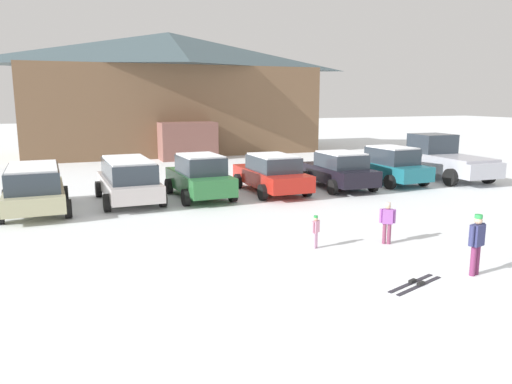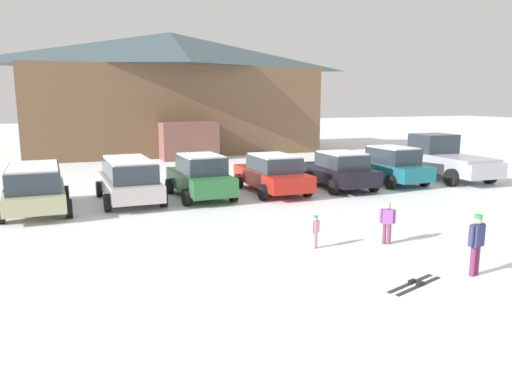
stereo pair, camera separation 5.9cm
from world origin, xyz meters
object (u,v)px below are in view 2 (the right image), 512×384
object	(u,v)px
ski_lodge	(172,92)
skier_teen_in_navy_coat	(476,241)
parked_beige_suv	(35,187)
pair_of_skis	(415,284)
parked_silver_wagon	(129,179)
skier_child_in_pink_snowsuit	(315,230)
parked_red_sedan	(272,173)
parked_black_sedan	(340,170)
skier_child_in_purple_jacket	(387,221)
parked_teal_hatchback	(391,165)
pickup_truck	(444,159)
parked_green_coupe	(200,176)

from	to	relation	value
ski_lodge	skier_teen_in_navy_coat	xyz separation A→B (m)	(0.25, -28.53, -3.53)
ski_lodge	parked_beige_suv	distance (m)	20.31
pair_of_skis	parked_silver_wagon	bearing A→B (deg)	111.25
parked_beige_suv	parked_silver_wagon	bearing A→B (deg)	9.32
skier_child_in_pink_snowsuit	parked_beige_suv	bearing A→B (deg)	132.91
parked_red_sedan	skier_teen_in_navy_coat	size ratio (longest dim) A/B	3.32
parked_silver_wagon	parked_black_sedan	world-z (taller)	parked_silver_wagon
parked_red_sedan	parked_black_sedan	world-z (taller)	same
parked_red_sedan	parked_black_sedan	size ratio (longest dim) A/B	1.13
skier_teen_in_navy_coat	skier_child_in_purple_jacket	distance (m)	2.81
parked_teal_hatchback	skier_child_in_pink_snowsuit	xyz separation A→B (m)	(-8.22, -7.65, -0.36)
parked_beige_suv	pickup_truck	size ratio (longest dim) A/B	0.80
parked_red_sedan	pickup_truck	bearing A→B (deg)	0.81
pickup_truck	skier_child_in_pink_snowsuit	bearing A→B (deg)	-145.85
pair_of_skis	skier_child_in_pink_snowsuit	bearing A→B (deg)	102.32
pickup_truck	skier_teen_in_navy_coat	bearing A→B (deg)	-129.92
parked_beige_suv	pair_of_skis	world-z (taller)	parked_beige_suv
parked_green_coupe	pickup_truck	world-z (taller)	pickup_truck
skier_teen_in_navy_coat	skier_child_in_pink_snowsuit	xyz separation A→B (m)	(-2.32, 3.18, -0.29)
parked_teal_hatchback	pair_of_skis	bearing A→B (deg)	-124.84
parked_red_sedan	pickup_truck	world-z (taller)	pickup_truck
skier_child_in_pink_snowsuit	skier_teen_in_navy_coat	bearing A→B (deg)	-53.87
parked_red_sedan	skier_child_in_pink_snowsuit	size ratio (longest dim) A/B	5.24
ski_lodge	parked_teal_hatchback	size ratio (longest dim) A/B	4.91
parked_green_coupe	parked_teal_hatchback	distance (m)	9.14
skier_teen_in_navy_coat	ski_lodge	bearing A→B (deg)	90.51
skier_child_in_purple_jacket	parked_teal_hatchback	bearing A→B (deg)	52.36
skier_teen_in_navy_coat	parked_black_sedan	bearing A→B (deg)	74.11
parked_beige_suv	pickup_truck	distance (m)	18.49
ski_lodge	parked_teal_hatchback	bearing A→B (deg)	-70.84
parked_beige_suv	skier_teen_in_navy_coat	distance (m)	14.14
parked_green_coupe	skier_child_in_purple_jacket	size ratio (longest dim) A/B	3.60
skier_teen_in_navy_coat	pair_of_skis	distance (m)	1.81
ski_lodge	parked_silver_wagon	size ratio (longest dim) A/B	4.43
skier_teen_in_navy_coat	skier_child_in_pink_snowsuit	bearing A→B (deg)	126.13
parked_green_coupe	skier_child_in_pink_snowsuit	size ratio (longest dim) A/B	4.70
parked_beige_suv	parked_teal_hatchback	xyz separation A→B (m)	(15.17, 0.17, -0.03)
skier_child_in_purple_jacket	parked_green_coupe	bearing A→B (deg)	109.82
ski_lodge	parked_green_coupe	world-z (taller)	ski_lodge
parked_teal_hatchback	skier_child_in_purple_jacket	distance (m)	10.16
parked_green_coupe	parked_teal_hatchback	xyz separation A→B (m)	(9.14, -0.09, -0.01)
parked_green_coupe	pair_of_skis	world-z (taller)	parked_green_coupe
parked_red_sedan	pair_of_skis	world-z (taller)	parked_red_sedan
ski_lodge	parked_red_sedan	bearing A→B (deg)	-89.59
ski_lodge	pair_of_skis	bearing A→B (deg)	-92.77
parked_teal_hatchback	parked_beige_suv	bearing A→B (deg)	-179.37
ski_lodge	pickup_truck	world-z (taller)	ski_lodge
pickup_truck	pair_of_skis	xyz separation A→B (m)	(-10.84, -10.98, -0.97)
parked_black_sedan	pickup_truck	bearing A→B (deg)	3.62
ski_lodge	parked_silver_wagon	xyz separation A→B (m)	(-5.73, -17.32, -3.43)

